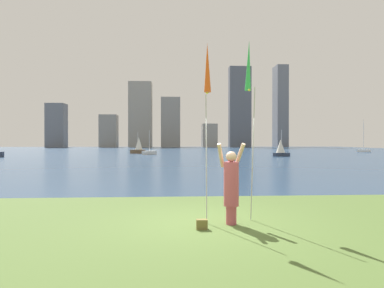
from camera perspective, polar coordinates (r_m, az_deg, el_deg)
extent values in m
cube|color=navy|center=(70.44, -2.73, -1.20)|extent=(120.00, 115.96, 0.12)
cube|color=#263316|center=(12.62, 0.70, -8.55)|extent=(120.00, 0.70, 0.02)
cylinder|color=#B24C59|center=(8.49, 6.34, -11.33)|extent=(0.24, 0.24, 0.43)
cylinder|color=#B24C59|center=(8.37, 6.34, -6.42)|extent=(0.35, 0.35, 1.03)
sphere|color=#D1A889|center=(8.32, 6.34, -2.03)|extent=(0.25, 0.25, 0.25)
cylinder|color=#D1A889|center=(8.43, 4.68, -1.83)|extent=(0.25, 0.40, 0.59)
cylinder|color=#D1A889|center=(8.50, 7.67, -1.81)|extent=(0.25, 0.40, 0.59)
cylinder|color=#B2B2B7|center=(8.47, 2.32, -2.30)|extent=(0.02, 0.23, 3.08)
cone|color=#F25919|center=(8.40, 2.50, 12.25)|extent=(0.16, 0.24, 1.17)
sphere|color=yellow|center=(8.33, 2.47, 8.28)|extent=(0.06, 0.06, 0.06)
cylinder|color=#B2B2B7|center=(8.66, 9.76, -1.73)|extent=(0.02, 0.42, 3.22)
cone|color=green|center=(9.32, 9.09, 12.36)|extent=(0.16, 0.31, 1.27)
sphere|color=yellow|center=(9.13, 9.19, 8.58)|extent=(0.06, 0.06, 0.06)
cube|color=olive|center=(8.01, 1.59, -12.82)|extent=(0.24, 0.16, 0.22)
cube|color=#333D51|center=(47.31, 14.23, -1.66)|extent=(2.37, 1.63, 0.47)
cylinder|color=silver|center=(47.28, 14.23, 0.45)|extent=(0.07, 0.07, 3.01)
cone|color=silver|center=(47.17, 14.08, -0.33)|extent=(1.51, 1.51, 1.72)
cube|color=white|center=(71.28, 25.91, -0.97)|extent=(1.98, 2.11, 0.51)
cylinder|color=silver|center=(71.27, 25.91, 1.38)|extent=(0.07, 0.07, 5.34)
cube|color=silver|center=(52.00, -6.89, -1.41)|extent=(2.12, 2.34, 0.56)
cylinder|color=silver|center=(51.97, -6.89, 0.53)|extent=(0.07, 0.07, 2.98)
cube|color=brown|center=(57.32, -8.73, -1.21)|extent=(2.47, 1.64, 0.62)
cylinder|color=silver|center=(57.29, -8.73, 0.55)|extent=(0.07, 0.07, 2.90)
cone|color=silver|center=(57.23, -8.57, 0.09)|extent=(1.43, 1.43, 1.99)
cube|color=slate|center=(120.95, -20.99, 2.79)|extent=(5.75, 5.22, 13.98)
cube|color=gray|center=(119.31, -13.27, 2.03)|extent=(5.62, 5.24, 10.61)
cube|color=gray|center=(119.01, -8.28, 4.65)|extent=(7.44, 6.88, 21.42)
cube|color=gray|center=(118.07, -3.47, 3.44)|extent=(6.22, 7.88, 16.31)
cube|color=gray|center=(116.71, 2.80, 1.36)|extent=(4.82, 6.17, 7.68)
cube|color=#565B66|center=(117.53, 7.70, 5.90)|extent=(7.04, 3.45, 26.33)
cube|color=slate|center=(124.34, 14.05, 5.85)|extent=(3.80, 6.24, 27.46)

